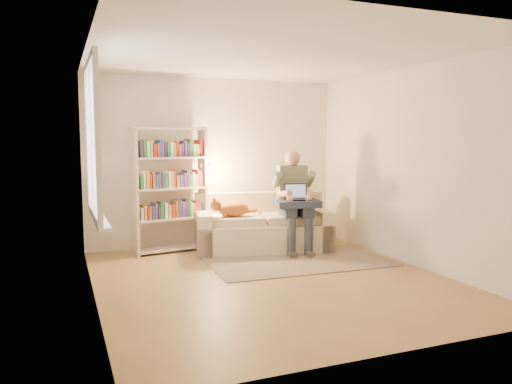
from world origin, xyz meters
name	(u,v)px	position (x,y,z in m)	size (l,w,h in m)	color
floor	(272,279)	(0.00, 0.00, 0.00)	(4.50, 4.50, 0.00)	olive
ceiling	(272,55)	(0.00, 0.00, 2.60)	(4.00, 4.50, 0.02)	white
wall_left	(91,174)	(-2.00, 0.00, 1.30)	(0.02, 4.50, 2.60)	silver
wall_right	(412,167)	(2.00, 0.00, 1.30)	(0.02, 4.50, 2.60)	silver
wall_back	(215,162)	(0.00, 2.25, 1.30)	(4.00, 0.02, 2.60)	silver
wall_front	(392,187)	(0.00, -2.25, 1.30)	(4.00, 0.02, 2.60)	silver
window	(95,166)	(-1.95, 0.20, 1.38)	(0.12, 1.52, 1.69)	white
sofa	(262,229)	(0.52, 1.54, 0.31)	(2.12, 1.28, 0.84)	beige
person	(294,195)	(0.93, 1.30, 0.83)	(0.54, 0.74, 1.49)	gray
cat	(232,209)	(0.02, 1.52, 0.65)	(0.71, 0.33, 0.26)	orange
blanket	(298,203)	(0.92, 1.15, 0.73)	(0.62, 0.51, 0.09)	#283146
laptop	(298,196)	(0.92, 1.16, 0.84)	(0.38, 0.33, 0.30)	black
bookshelf	(170,183)	(-0.79, 1.90, 1.01)	(1.25, 0.45, 1.83)	beige
rug	(297,261)	(0.68, 0.69, 0.01)	(2.42, 1.43, 0.01)	#7F705C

